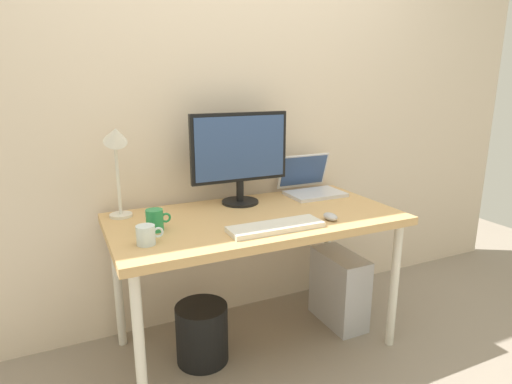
% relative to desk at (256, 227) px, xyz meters
% --- Properties ---
extents(ground_plane, '(6.00, 6.00, 0.00)m').
position_rel_desk_xyz_m(ground_plane, '(0.00, 0.00, -0.67)').
color(ground_plane, gray).
extents(back_wall, '(4.40, 0.04, 2.60)m').
position_rel_desk_xyz_m(back_wall, '(0.00, 0.42, 0.63)').
color(back_wall, beige).
rests_on(back_wall, ground_plane).
extents(desk, '(1.42, 0.73, 0.73)m').
position_rel_desk_xyz_m(desk, '(0.00, 0.00, 0.00)').
color(desk, tan).
rests_on(desk, ground_plane).
extents(monitor, '(0.54, 0.20, 0.49)m').
position_rel_desk_xyz_m(monitor, '(0.01, 0.23, 0.34)').
color(monitor, black).
rests_on(monitor, desk).
extents(laptop, '(0.32, 0.29, 0.22)m').
position_rel_desk_xyz_m(laptop, '(0.47, 0.25, 0.12)').
color(laptop, silver).
rests_on(laptop, desk).
extents(desk_lamp, '(0.11, 0.16, 0.47)m').
position_rel_desk_xyz_m(desk_lamp, '(-0.61, 0.23, 0.40)').
color(desk_lamp, silver).
rests_on(desk_lamp, desk).
extents(keyboard, '(0.44, 0.14, 0.02)m').
position_rel_desk_xyz_m(keyboard, '(-0.01, -0.22, 0.07)').
color(keyboard, silver).
rests_on(keyboard, desk).
extents(mouse, '(0.06, 0.09, 0.03)m').
position_rel_desk_xyz_m(mouse, '(0.29, -0.22, 0.08)').
color(mouse, '#B2B2B7').
rests_on(mouse, desk).
extents(coffee_mug, '(0.11, 0.08, 0.10)m').
position_rel_desk_xyz_m(coffee_mug, '(-0.50, -0.01, 0.11)').
color(coffee_mug, '#268C4C').
rests_on(coffee_mug, desk).
extents(glass_cup, '(0.11, 0.08, 0.08)m').
position_rel_desk_xyz_m(glass_cup, '(-0.57, -0.16, 0.10)').
color(glass_cup, silver).
rests_on(glass_cup, desk).
extents(computer_tower, '(0.18, 0.36, 0.42)m').
position_rel_desk_xyz_m(computer_tower, '(0.53, -0.00, -0.46)').
color(computer_tower, '#B2B2B7').
rests_on(computer_tower, ground_plane).
extents(wastebasket, '(0.26, 0.26, 0.30)m').
position_rel_desk_xyz_m(wastebasket, '(-0.30, -0.01, -0.52)').
color(wastebasket, black).
rests_on(wastebasket, ground_plane).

